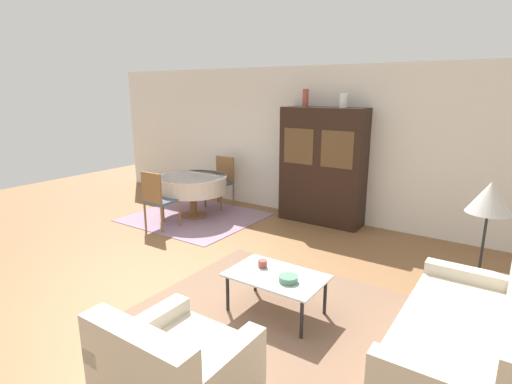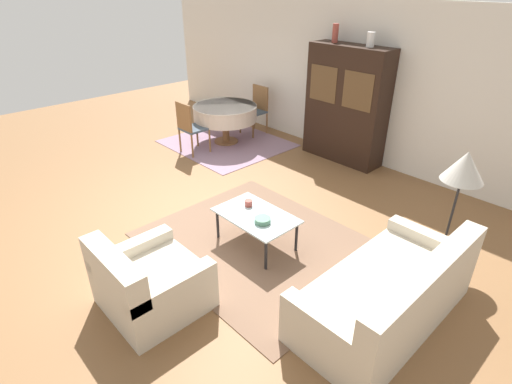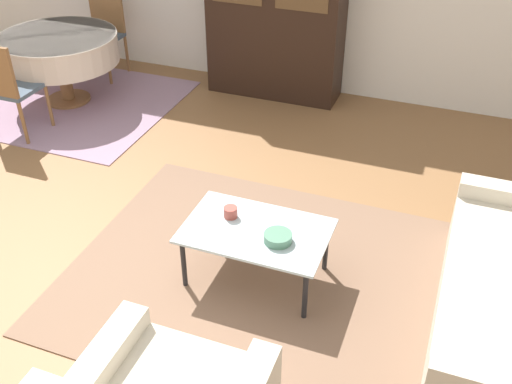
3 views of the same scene
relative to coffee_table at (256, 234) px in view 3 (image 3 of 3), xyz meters
name	(u,v)px [view 3 (image 3 of 3)]	position (x,y,z in m)	size (l,w,h in m)	color
ground_plane	(92,267)	(-1.18, -0.32, -0.40)	(14.00, 14.00, 0.00)	brown
area_rug	(261,276)	(0.03, 0.02, -0.39)	(2.74, 2.26, 0.01)	brown
dining_rug	(72,103)	(-2.93, 1.94, -0.39)	(2.22, 2.01, 0.01)	gray
coffee_table	(256,234)	(0.00, 0.00, 0.00)	(1.00, 0.64, 0.43)	black
display_cabinet	(276,5)	(-0.91, 3.02, 0.61)	(1.46, 0.48, 2.01)	black
dining_table	(59,49)	(-3.00, 1.98, 0.22)	(1.26, 1.26, 0.75)	brown
dining_chair_near	(7,84)	(-3.00, 1.12, 0.17)	(0.44, 0.44, 0.98)	brown
dining_chair_far	(104,28)	(-3.00, 2.83, 0.17)	(0.44, 0.44, 0.98)	brown
cup	(231,212)	(-0.22, 0.08, 0.08)	(0.10, 0.10, 0.08)	#9E4238
bowl	(278,238)	(0.18, -0.06, 0.07)	(0.19, 0.19, 0.06)	#4C7A60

